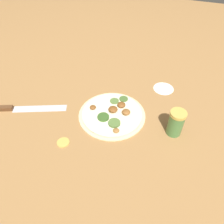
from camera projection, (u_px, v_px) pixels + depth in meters
ground_plane at (112, 115)px, 0.89m from camera, size 3.00×3.00×0.00m
pizza at (112, 114)px, 0.88m from camera, size 0.27×0.27×0.03m
knife at (16, 108)px, 0.91m from camera, size 0.14×0.31×0.02m
spice_jar at (176, 123)px, 0.79m from camera, size 0.06×0.06×0.11m
loose_cap at (63, 142)px, 0.79m from camera, size 0.05×0.05×0.01m
flour_patch at (163, 89)px, 1.01m from camera, size 0.09×0.09×0.00m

